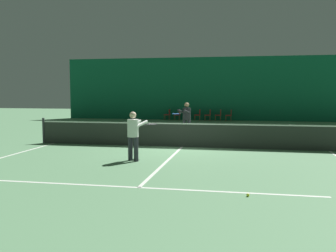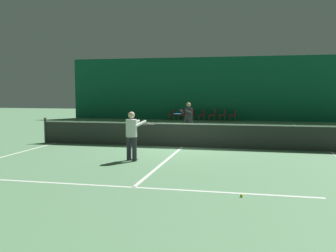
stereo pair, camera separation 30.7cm
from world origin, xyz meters
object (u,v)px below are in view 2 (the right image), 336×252
courtside_chair_0 (172,114)px  courtside_chair_6 (234,115)px  tennis_ball (242,195)px  player_near (133,132)px  courtside_chair_3 (202,114)px  courtside_chair_5 (223,114)px  tennis_net (182,134)px  player_far (188,117)px  courtside_chair_2 (192,114)px  courtside_chair_1 (182,114)px  courtside_chair_4 (213,114)px

courtside_chair_0 → courtside_chair_6: same height
courtside_chair_0 → tennis_ball: 21.15m
player_near → courtside_chair_3: player_near is taller
courtside_chair_5 → courtside_chair_6: size_ratio=1.00×
tennis_net → courtside_chair_5: size_ratio=14.29×
tennis_net → courtside_chair_6: 13.78m
player_near → tennis_ball: size_ratio=23.61×
tennis_ball → courtside_chair_6: bearing=92.8°
tennis_net → player_far: size_ratio=7.21×
courtside_chair_2 → tennis_ball: (4.10, -20.38, -0.45)m
player_far → courtside_chair_3: size_ratio=1.98×
tennis_net → player_far: player_far is taller
courtside_chair_1 → tennis_ball: size_ratio=12.73×
tennis_net → player_far: 3.27m
courtside_chair_1 → courtside_chair_3: size_ratio=1.00×
player_far → courtside_chair_1: bearing=-145.7°
courtside_chair_3 → courtside_chair_5: 1.56m
player_near → courtside_chair_6: (2.48, 16.89, -0.42)m
tennis_net → courtside_chair_5: 13.72m
courtside_chair_3 → tennis_ball: courtside_chair_3 is taller
player_far → tennis_ball: size_ratio=25.23×
courtside_chair_1 → courtside_chair_3: (1.56, 0.00, 0.00)m
courtside_chair_4 → courtside_chair_2: bearing=-90.0°
player_near → courtside_chair_5: 16.98m
tennis_net → courtside_chair_3: size_ratio=14.29×
courtside_chair_1 → courtside_chair_5: (3.11, 0.00, 0.00)m
courtside_chair_5 → courtside_chair_6: 0.78m
courtside_chair_5 → courtside_chair_2: bearing=-90.0°
courtside_chair_1 → courtside_chair_4: 2.33m
player_far → courtside_chair_6: size_ratio=1.98×
tennis_net → courtside_chair_3: tennis_net is taller
tennis_net → courtside_chair_2: size_ratio=14.29×
courtside_chair_0 → courtside_chair_3: size_ratio=1.00×
player_near → courtside_chair_4: size_ratio=1.85×
courtside_chair_0 → courtside_chair_5: same height
courtside_chair_0 → courtside_chair_2: bearing=90.0°
courtside_chair_1 → courtside_chair_2: (0.78, 0.00, 0.00)m
courtside_chair_6 → courtside_chair_1: bearing=-90.0°
courtside_chair_1 → courtside_chair_5: same height
courtside_chair_0 → courtside_chair_1: size_ratio=1.00×
player_near → courtside_chair_5: bearing=20.5°
courtside_chair_1 → courtside_chair_6: same height
tennis_net → courtside_chair_4: size_ratio=14.29×
courtside_chair_2 → courtside_chair_5: bearing=90.0°
player_far → courtside_chair_5: 10.53m
courtside_chair_3 → player_near: bearing=-0.5°
player_near → player_far: bearing=19.7°
courtside_chair_4 → courtside_chair_5: (0.78, 0.00, 0.00)m
courtside_chair_2 → courtside_chair_6: 3.11m
courtside_chair_3 → courtside_chair_6: (2.33, 0.00, 0.00)m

